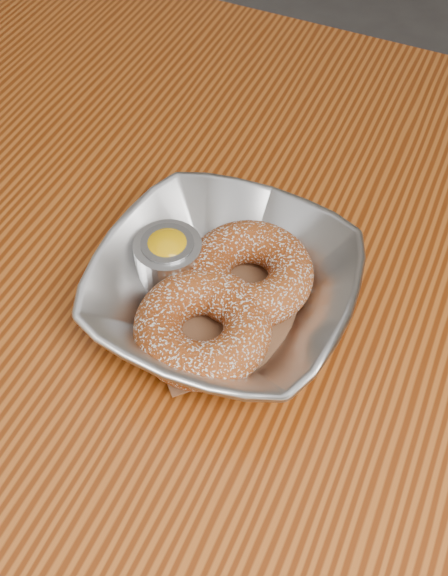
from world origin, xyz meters
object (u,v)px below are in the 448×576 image
at_px(table, 191,290).
at_px(donut_back, 250,273).
at_px(serving_bowl, 224,290).
at_px(ramekin, 169,257).
at_px(donut_front, 203,328).

height_order(table, donut_back, donut_back).
distance_m(serving_bowl, ramekin, 0.06).
height_order(table, serving_bowl, serving_bowl).
distance_m(table, ramekin, 0.15).
bearing_deg(table, ramekin, -76.37).
height_order(serving_bowl, donut_front, serving_bowl).
bearing_deg(donut_back, ramekin, -167.28).
bearing_deg(ramekin, donut_front, -42.35).
bearing_deg(donut_front, ramekin, 137.65).
xyz_separation_m(serving_bowl, donut_front, (0.00, -0.04, 0.00)).
bearing_deg(table, donut_front, -57.83).
relative_size(table, donut_front, 10.51).
height_order(serving_bowl, donut_back, serving_bowl).
xyz_separation_m(table, donut_back, (0.09, -0.05, 0.13)).
relative_size(donut_back, ramekin, 1.87).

